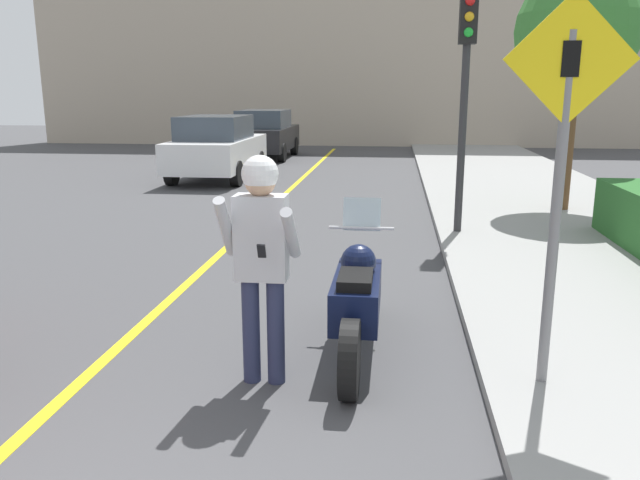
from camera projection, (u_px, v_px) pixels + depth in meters
name	position (u px, v px, depth m)	size (l,w,h in m)	color
road_center_line	(206.00, 266.00, 8.35)	(0.12, 36.00, 0.01)	yellow
building_backdrop	(353.00, 37.00, 26.55)	(28.00, 1.20, 9.13)	#B2A38E
motorcycle	(357.00, 299.00, 5.50)	(0.62, 2.31, 1.30)	black
person_biker	(261.00, 245.00, 4.78)	(0.59, 0.49, 1.83)	#282D4C
crossing_sign	(561.00, 159.00, 4.43)	(0.91, 0.08, 2.85)	slate
traffic_light	(466.00, 68.00, 9.43)	(0.26, 0.30, 3.64)	#2D2D30
street_tree	(577.00, 32.00, 11.19)	(2.21, 2.21, 4.36)	brown
parked_car_white	(217.00, 147.00, 16.56)	(1.88, 4.20, 1.68)	black
parked_car_black	(265.00, 134.00, 21.91)	(1.88, 4.20, 1.68)	black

